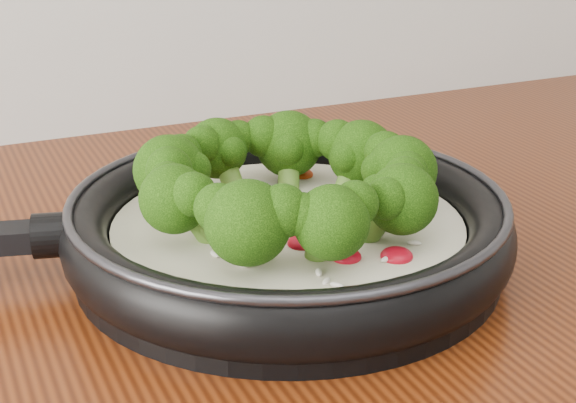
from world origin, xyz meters
name	(u,v)px	position (x,y,z in m)	size (l,w,h in m)	color
skillet	(285,218)	(-0.08, 1.10, 0.94)	(0.54, 0.40, 0.10)	black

